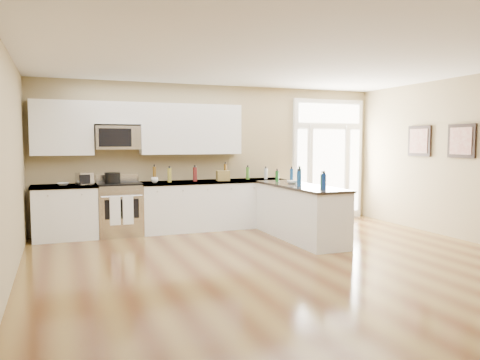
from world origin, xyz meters
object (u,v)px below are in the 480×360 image
Objects in this scene: peninsula_cabinet at (299,214)px; toaster_oven at (85,179)px; stockpot at (112,178)px; kitchen_range at (120,209)px.

toaster_oven reaches higher than peninsula_cabinet.
peninsula_cabinet is 9.30× the size of toaster_oven.
stockpot is 0.47m from toaster_oven.
kitchen_range is 4.33× the size of toaster_oven.
toaster_oven is (-3.47, 1.36, 0.61)m from peninsula_cabinet.
kitchen_range is at bearing 153.24° from peninsula_cabinet.
toaster_oven reaches higher than kitchen_range.
stockpot is 1.09× the size of toaster_oven.
stockpot is at bearing -147.75° from kitchen_range.
peninsula_cabinet is at bearing -26.76° from kitchen_range.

